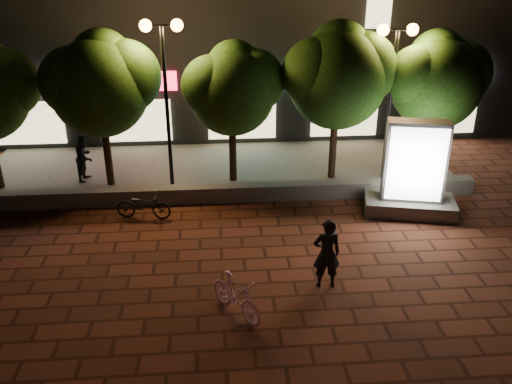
{
  "coord_description": "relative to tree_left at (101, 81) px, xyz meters",
  "views": [
    {
      "loc": [
        -0.08,
        -11.12,
        7.27
      ],
      "look_at": [
        0.94,
        1.5,
        1.41
      ],
      "focal_mm": 38.02,
      "sensor_mm": 36.0,
      "label": 1
    }
  ],
  "objects": [
    {
      "name": "tree_far_right",
      "position": [
        10.5,
        -0.0,
        -0.08
      ],
      "size": [
        3.48,
        2.9,
        4.76
      ],
      "color": "black",
      "rests_on": "sidewalk"
    },
    {
      "name": "scooter_pink",
      "position": [
        3.71,
        -7.14,
        -2.97
      ],
      "size": [
        1.29,
        1.54,
        0.95
      ],
      "primitive_type": "imported",
      "rotation": [
        0.0,
        0.0,
        0.63
      ],
      "color": "#E799CD",
      "rests_on": "ground"
    },
    {
      "name": "scooter_parked",
      "position": [
        1.27,
        -2.46,
        -3.03
      ],
      "size": [
        1.66,
        0.81,
        0.83
      ],
      "primitive_type": "imported",
      "rotation": [
        0.0,
        0.0,
        1.4
      ],
      "color": "black",
      "rests_on": "ground"
    },
    {
      "name": "street_lamp_right",
      "position": [
        8.95,
        -0.26,
        0.45
      ],
      "size": [
        1.26,
        0.36,
        4.98
      ],
      "color": "black",
      "rests_on": "sidewalk"
    },
    {
      "name": "ad_kiosk",
      "position": [
        9.02,
        -2.68,
        -2.32
      ],
      "size": [
        2.8,
        1.83,
        2.8
      ],
      "color": "slate",
      "rests_on": "ground"
    },
    {
      "name": "street_lamp_left",
      "position": [
        1.95,
        -0.26,
        0.58
      ],
      "size": [
        1.26,
        0.36,
        5.18
      ],
      "color": "black",
      "rests_on": "sidewalk"
    },
    {
      "name": "rider",
      "position": [
        5.81,
        -6.23,
        -2.58
      ],
      "size": [
        0.64,
        0.43,
        1.73
      ],
      "primitive_type": "imported",
      "rotation": [
        0.0,
        0.0,
        3.16
      ],
      "color": "black",
      "rests_on": "ground"
    },
    {
      "name": "retaining_wall",
      "position": [
        3.45,
        -1.46,
        -3.19
      ],
      "size": [
        16.0,
        0.45,
        0.5
      ],
      "primitive_type": "cube",
      "color": "slate",
      "rests_on": "ground"
    },
    {
      "name": "sidewalk",
      "position": [
        3.45,
        1.04,
        -3.4
      ],
      "size": [
        16.0,
        5.0,
        0.08
      ],
      "primitive_type": "cube",
      "color": "slate",
      "rests_on": "ground"
    },
    {
      "name": "tree_right",
      "position": [
        7.3,
        0.0,
        0.12
      ],
      "size": [
        3.72,
        3.1,
        5.07
      ],
      "color": "black",
      "rests_on": "sidewalk"
    },
    {
      "name": "tree_mid",
      "position": [
        4.0,
        -0.0,
        -0.23
      ],
      "size": [
        3.24,
        2.7,
        4.5
      ],
      "color": "black",
      "rests_on": "sidewalk"
    },
    {
      "name": "ground",
      "position": [
        3.45,
        -5.46,
        -3.44
      ],
      "size": [
        80.0,
        80.0,
        0.0
      ],
      "primitive_type": "plane",
      "color": "brown",
      "rests_on": "ground"
    },
    {
      "name": "tree_left",
      "position": [
        0.0,
        0.0,
        0.0
      ],
      "size": [
        3.6,
        3.0,
        4.89
      ],
      "color": "black",
      "rests_on": "sidewalk"
    },
    {
      "name": "pedestrian",
      "position": [
        -0.9,
        0.38,
        -2.58
      ],
      "size": [
        0.71,
        0.85,
        1.56
      ],
      "primitive_type": "imported",
      "rotation": [
        0.0,
        0.0,
        1.4
      ],
      "color": "black",
      "rests_on": "sidewalk"
    },
    {
      "name": "building_block",
      "position": [
        3.44,
        7.53,
        1.55
      ],
      "size": [
        28.0,
        8.12,
        11.3
      ],
      "color": "black",
      "rests_on": "ground"
    }
  ]
}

